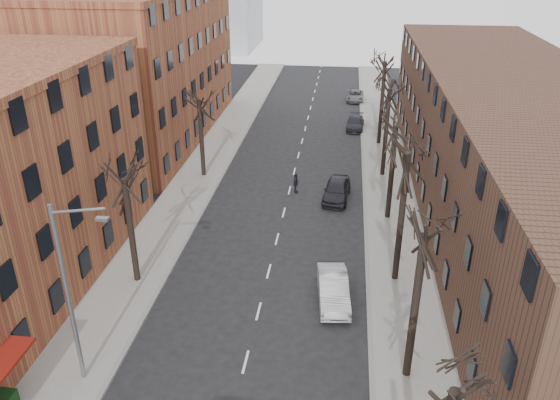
% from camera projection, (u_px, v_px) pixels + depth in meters
% --- Properties ---
extents(sidewalk_left, '(4.00, 90.00, 0.15)m').
position_uv_depth(sidewalk_left, '(202.00, 171.00, 47.68)').
color(sidewalk_left, gray).
rests_on(sidewalk_left, ground).
extents(sidewalk_right, '(4.00, 90.00, 0.15)m').
position_uv_depth(sidewalk_right, '(388.00, 180.00, 45.93)').
color(sidewalk_right, gray).
rests_on(sidewalk_right, ground).
extents(building_left_far, '(12.00, 28.00, 14.00)m').
position_uv_depth(building_left_far, '(141.00, 67.00, 53.61)').
color(building_left_far, brown).
rests_on(building_left_far, ground).
extents(building_right, '(12.00, 50.00, 10.00)m').
position_uv_depth(building_right, '(512.00, 149.00, 38.45)').
color(building_right, '#472B21').
rests_on(building_right, ground).
extents(tree_right_b, '(5.20, 5.20, 10.80)m').
position_uv_depth(tree_right_b, '(406.00, 376.00, 25.43)').
color(tree_right_b, black).
rests_on(tree_right_b, ground).
extents(tree_right_c, '(5.20, 5.20, 11.60)m').
position_uv_depth(tree_right_c, '(395.00, 280.00, 32.59)').
color(tree_right_c, black).
rests_on(tree_right_c, ground).
extents(tree_right_d, '(5.20, 5.20, 10.00)m').
position_uv_depth(tree_right_d, '(387.00, 218.00, 39.74)').
color(tree_right_d, black).
rests_on(tree_right_d, ground).
extents(tree_right_e, '(5.20, 5.20, 10.80)m').
position_uv_depth(tree_right_e, '(382.00, 176.00, 46.90)').
color(tree_right_e, black).
rests_on(tree_right_e, ground).
extents(tree_right_f, '(5.20, 5.20, 11.60)m').
position_uv_depth(tree_right_f, '(378.00, 144.00, 54.06)').
color(tree_right_f, black).
rests_on(tree_right_f, ground).
extents(tree_left_a, '(5.20, 5.20, 9.50)m').
position_uv_depth(tree_left_a, '(138.00, 281.00, 32.46)').
color(tree_left_a, black).
rests_on(tree_left_a, ground).
extents(tree_left_b, '(5.20, 5.20, 9.50)m').
position_uv_depth(tree_left_b, '(204.00, 176.00, 46.78)').
color(tree_left_b, black).
rests_on(tree_left_b, ground).
extents(streetlight, '(2.45, 0.22, 9.03)m').
position_uv_depth(streetlight, '(70.00, 289.00, 23.07)').
color(streetlight, slate).
rests_on(streetlight, ground).
extents(silver_sedan, '(2.11, 4.78, 1.53)m').
position_uv_depth(silver_sedan, '(333.00, 289.00, 30.39)').
color(silver_sedan, '#B7B9BF').
rests_on(silver_sedan, ground).
extents(parked_car_near, '(2.33, 4.86, 1.60)m').
position_uv_depth(parked_car_near, '(337.00, 190.00, 42.33)').
color(parked_car_near, black).
rests_on(parked_car_near, ground).
extents(parked_car_mid, '(2.04, 4.45, 1.26)m').
position_uv_depth(parked_car_mid, '(355.00, 123.00, 58.14)').
color(parked_car_mid, black).
rests_on(parked_car_mid, ground).
extents(parked_car_far, '(2.16, 4.48, 1.23)m').
position_uv_depth(parked_car_far, '(355.00, 96.00, 68.30)').
color(parked_car_far, '#55575D').
rests_on(parked_car_far, ground).
extents(pedestrian_crossing, '(0.41, 0.96, 1.64)m').
position_uv_depth(pedestrian_crossing, '(296.00, 183.00, 43.42)').
color(pedestrian_crossing, black).
rests_on(pedestrian_crossing, ground).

